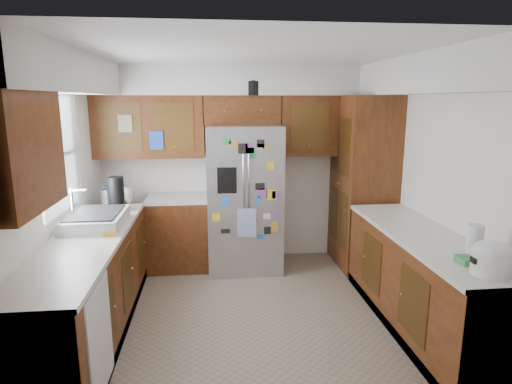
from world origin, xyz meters
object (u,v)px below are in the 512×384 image
pantry (363,183)px  rice_cooker (492,257)px  fridge (244,198)px  paper_towel (475,242)px

pantry → rice_cooker: bearing=-90.0°
fridge → paper_towel: bearing=-56.1°
rice_cooker → paper_towel: (0.05, 0.28, 0.01)m
paper_towel → pantry: bearing=91.2°
rice_cooker → fridge: bearing=120.1°
pantry → rice_cooker: (-0.00, -2.53, -0.03)m
pantry → rice_cooker: size_ratio=7.79×
rice_cooker → paper_towel: size_ratio=1.03×
fridge → rice_cooker: fridge is taller
fridge → rice_cooker: (1.50, -2.58, 0.14)m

